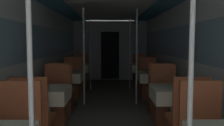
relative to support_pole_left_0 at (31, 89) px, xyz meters
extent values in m
cube|color=silver|center=(-0.76, 2.99, 0.00)|extent=(0.05, 10.07, 2.09)
cube|color=#8CB2C6|center=(-0.75, 2.99, 0.32)|extent=(0.03, 9.26, 0.60)
cube|color=silver|center=(1.90, 2.99, 0.00)|extent=(0.05, 10.07, 2.09)
cube|color=#8CB2C6|center=(1.89, 2.99, 0.32)|extent=(0.03, 9.26, 0.60)
cube|color=silver|center=(0.57, 2.99, 1.09)|extent=(2.66, 10.07, 0.04)
cube|color=teal|center=(-0.52, 2.99, 1.06)|extent=(0.48, 9.66, 0.03)
cube|color=teal|center=(1.66, 2.99, 1.06)|extent=(0.48, 9.66, 0.03)
cube|color=gray|center=(0.57, 7.13, 0.00)|extent=(2.61, 0.08, 2.09)
cube|color=black|center=(0.57, 7.09, -0.17)|extent=(0.64, 0.01, 1.67)
cube|color=#B25633|center=(-0.36, 0.77, -0.33)|extent=(0.43, 0.04, 0.53)
cylinder|color=silver|center=(0.00, 0.00, 0.00)|extent=(0.04, 0.04, 2.09)
cylinder|color=#B7B7BC|center=(-0.36, 1.81, -0.69)|extent=(0.10, 0.10, 0.68)
cube|color=#B2B2B7|center=(-0.36, 1.81, -0.34)|extent=(0.60, 0.60, 0.02)
cube|color=beige|center=(-0.36, 1.81, -0.43)|extent=(0.64, 0.64, 0.20)
cube|color=#B25633|center=(-0.36, 1.24, -0.61)|extent=(0.43, 0.43, 0.05)
cube|color=#B25633|center=(-0.36, 1.04, -0.33)|extent=(0.43, 0.04, 0.53)
cube|color=brown|center=(-0.36, 2.39, -0.84)|extent=(0.37, 0.37, 0.40)
cube|color=#B25633|center=(-0.36, 2.39, -0.61)|extent=(0.43, 0.43, 0.05)
cube|color=#B25633|center=(-0.36, 2.58, -0.33)|extent=(0.43, 0.04, 0.53)
cylinder|color=#4C4C51|center=(-0.36, 3.62, -1.04)|extent=(0.38, 0.38, 0.01)
cylinder|color=#B7B7BC|center=(-0.36, 3.62, -0.69)|extent=(0.10, 0.10, 0.68)
cube|color=#B2B2B7|center=(-0.36, 3.62, -0.34)|extent=(0.60, 0.60, 0.02)
cube|color=beige|center=(-0.36, 3.62, -0.43)|extent=(0.64, 0.64, 0.20)
cube|color=brown|center=(-0.36, 3.05, -0.84)|extent=(0.37, 0.37, 0.40)
cube|color=#B25633|center=(-0.36, 3.05, -0.61)|extent=(0.43, 0.43, 0.05)
cube|color=#B25633|center=(-0.36, 2.85, -0.33)|extent=(0.43, 0.04, 0.53)
cube|color=brown|center=(-0.36, 4.20, -0.84)|extent=(0.37, 0.37, 0.40)
cube|color=#B25633|center=(-0.36, 4.20, -0.61)|extent=(0.43, 0.43, 0.05)
cube|color=#B25633|center=(-0.36, 4.39, -0.33)|extent=(0.43, 0.04, 0.53)
cylinder|color=silver|center=(0.00, 3.62, 0.00)|extent=(0.04, 0.04, 2.09)
cylinder|color=#4C4C51|center=(-0.36, 5.43, -1.04)|extent=(0.38, 0.38, 0.01)
cylinder|color=#B7B7BC|center=(-0.36, 5.43, -0.69)|extent=(0.10, 0.10, 0.68)
cube|color=#B2B2B7|center=(-0.36, 5.43, -0.34)|extent=(0.60, 0.60, 0.02)
cube|color=beige|center=(-0.36, 5.43, -0.43)|extent=(0.64, 0.64, 0.20)
cube|color=brown|center=(-0.36, 4.86, -0.84)|extent=(0.37, 0.37, 0.40)
cube|color=#B25633|center=(-0.36, 4.86, -0.61)|extent=(0.43, 0.43, 0.05)
cube|color=#B25633|center=(-0.36, 4.66, -0.33)|extent=(0.43, 0.04, 0.53)
cube|color=brown|center=(-0.36, 6.01, -0.84)|extent=(0.37, 0.37, 0.40)
cube|color=#B25633|center=(-0.36, 6.01, -0.61)|extent=(0.43, 0.43, 0.05)
cube|color=#B25633|center=(-0.36, 6.20, -0.33)|extent=(0.43, 0.04, 0.53)
cylinder|color=silver|center=(0.00, 5.43, 0.00)|extent=(0.04, 0.04, 2.09)
cube|color=#B25633|center=(1.50, 0.77, -0.33)|extent=(0.43, 0.04, 0.53)
cylinder|color=silver|center=(1.14, 0.00, 0.00)|extent=(0.04, 0.04, 2.09)
cylinder|color=#B7B7BC|center=(1.50, 1.81, -0.69)|extent=(0.10, 0.10, 0.68)
cube|color=#B2B2B7|center=(1.50, 1.81, -0.34)|extent=(0.60, 0.60, 0.02)
cube|color=beige|center=(1.50, 1.81, -0.43)|extent=(0.64, 0.64, 0.20)
cube|color=#B25633|center=(1.50, 1.24, -0.61)|extent=(0.43, 0.43, 0.05)
cube|color=#B25633|center=(1.50, 1.04, -0.33)|extent=(0.43, 0.04, 0.53)
cube|color=brown|center=(1.50, 2.39, -0.84)|extent=(0.37, 0.37, 0.40)
cube|color=#B25633|center=(1.50, 2.39, -0.61)|extent=(0.43, 0.43, 0.05)
cube|color=#B25633|center=(1.50, 2.58, -0.33)|extent=(0.43, 0.04, 0.53)
cylinder|color=#4C4C51|center=(1.50, 3.62, -1.04)|extent=(0.38, 0.38, 0.01)
cylinder|color=#B7B7BC|center=(1.50, 3.62, -0.69)|extent=(0.10, 0.10, 0.68)
cube|color=#B2B2B7|center=(1.50, 3.62, -0.34)|extent=(0.60, 0.60, 0.02)
cube|color=beige|center=(1.50, 3.62, -0.43)|extent=(0.64, 0.64, 0.20)
cube|color=brown|center=(1.50, 3.05, -0.84)|extent=(0.37, 0.37, 0.40)
cube|color=#B25633|center=(1.50, 3.05, -0.61)|extent=(0.43, 0.43, 0.05)
cube|color=#B25633|center=(1.50, 2.85, -0.33)|extent=(0.43, 0.04, 0.53)
cube|color=brown|center=(1.50, 4.20, -0.84)|extent=(0.37, 0.37, 0.40)
cube|color=#B25633|center=(1.50, 4.20, -0.61)|extent=(0.43, 0.43, 0.05)
cube|color=#B25633|center=(1.50, 4.39, -0.33)|extent=(0.43, 0.04, 0.53)
cylinder|color=silver|center=(1.14, 3.62, 0.00)|extent=(0.04, 0.04, 2.09)
cylinder|color=#4C4C51|center=(1.50, 5.43, -1.04)|extent=(0.38, 0.38, 0.01)
cylinder|color=#B7B7BC|center=(1.50, 5.43, -0.69)|extent=(0.10, 0.10, 0.68)
cube|color=#B2B2B7|center=(1.50, 5.43, -0.34)|extent=(0.60, 0.60, 0.02)
cube|color=beige|center=(1.50, 5.43, -0.43)|extent=(0.64, 0.64, 0.20)
cube|color=brown|center=(1.50, 4.86, -0.84)|extent=(0.37, 0.37, 0.40)
cube|color=#B25633|center=(1.50, 4.86, -0.61)|extent=(0.43, 0.43, 0.05)
cube|color=#B25633|center=(1.50, 4.66, -0.33)|extent=(0.43, 0.04, 0.53)
cube|color=brown|center=(1.50, 6.01, -0.84)|extent=(0.37, 0.37, 0.40)
cube|color=#B25633|center=(1.50, 6.01, -0.61)|extent=(0.43, 0.43, 0.05)
cube|color=#B25633|center=(1.50, 6.20, -0.33)|extent=(0.43, 0.04, 0.53)
cylinder|color=silver|center=(1.14, 5.43, 0.00)|extent=(0.04, 0.04, 2.09)
camera|label=1|loc=(0.57, -1.76, 0.34)|focal=40.00mm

